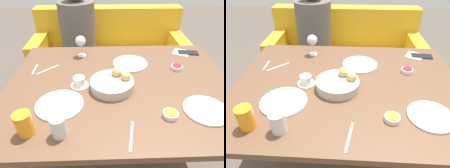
# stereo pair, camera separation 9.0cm
# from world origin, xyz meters

# --- Properties ---
(ground_plane) EXTENTS (10.00, 10.00, 0.00)m
(ground_plane) POSITION_xyz_m (0.00, 0.00, 0.00)
(ground_plane) COLOR #564C44
(dining_table) EXTENTS (1.38, 1.07, 0.76)m
(dining_table) POSITION_xyz_m (0.00, 0.00, 0.68)
(dining_table) COLOR brown
(dining_table) RESTS_ON ground_plane
(couch) EXTENTS (1.71, 0.70, 0.87)m
(couch) POSITION_xyz_m (-0.05, 1.22, 0.31)
(couch) COLOR gold
(couch) RESTS_ON ground_plane
(seated_person) EXTENTS (0.37, 0.48, 1.23)m
(seated_person) POSITION_xyz_m (-0.38, 1.07, 0.52)
(seated_person) COLOR #23232D
(seated_person) RESTS_ON ground_plane
(bread_basket) EXTENTS (0.25, 0.25, 0.10)m
(bread_basket) POSITION_xyz_m (-0.05, -0.05, 0.80)
(bread_basket) COLOR #B2ADA3
(bread_basket) RESTS_ON dining_table
(plate_near_left) EXTENTS (0.25, 0.25, 0.01)m
(plate_near_left) POSITION_xyz_m (-0.34, -0.20, 0.77)
(plate_near_left) COLOR white
(plate_near_left) RESTS_ON dining_table
(plate_near_right) EXTENTS (0.23, 0.23, 0.01)m
(plate_near_right) POSITION_xyz_m (0.41, -0.27, 0.77)
(plate_near_right) COLOR white
(plate_near_right) RESTS_ON dining_table
(plate_far_center) EXTENTS (0.24, 0.24, 0.01)m
(plate_far_center) POSITION_xyz_m (0.08, 0.23, 0.77)
(plate_far_center) COLOR white
(plate_far_center) RESTS_ON dining_table
(juice_glass) EXTENTS (0.08, 0.08, 0.11)m
(juice_glass) POSITION_xyz_m (-0.45, -0.39, 0.82)
(juice_glass) COLOR orange
(juice_glass) RESTS_ON dining_table
(water_tumbler) EXTENTS (0.07, 0.07, 0.10)m
(water_tumbler) POSITION_xyz_m (-0.30, -0.40, 0.81)
(water_tumbler) COLOR silver
(water_tumbler) RESTS_ON dining_table
(wine_glass) EXTENTS (0.08, 0.08, 0.16)m
(wine_glass) POSITION_xyz_m (-0.27, 0.37, 0.88)
(wine_glass) COLOR silver
(wine_glass) RESTS_ON dining_table
(coffee_cup) EXTENTS (0.11, 0.11, 0.06)m
(coffee_cup) POSITION_xyz_m (-0.25, -0.03, 0.79)
(coffee_cup) COLOR white
(coffee_cup) RESTS_ON dining_table
(jam_bowl_berry) EXTENTS (0.07, 0.07, 0.03)m
(jam_bowl_berry) POSITION_xyz_m (0.39, 0.15, 0.78)
(jam_bowl_berry) COLOR white
(jam_bowl_berry) RESTS_ON dining_table
(jam_bowl_honey) EXTENTS (0.07, 0.07, 0.03)m
(jam_bowl_honey) POSITION_xyz_m (0.22, -0.30, 0.78)
(jam_bowl_honey) COLOR white
(jam_bowl_honey) RESTS_ON dining_table
(fork_silver) EXTENTS (0.04, 0.17, 0.00)m
(fork_silver) POSITION_xyz_m (0.01, -0.42, 0.77)
(fork_silver) COLOR #B7B7BC
(fork_silver) RESTS_ON dining_table
(knife_silver) EXTENTS (0.13, 0.13, 0.00)m
(knife_silver) POSITION_xyz_m (-0.48, 0.17, 0.77)
(knife_silver) COLOR #B7B7BC
(knife_silver) RESTS_ON dining_table
(spoon_coffee) EXTENTS (0.01, 0.13, 0.00)m
(spoon_coffee) POSITION_xyz_m (-0.57, 0.18, 0.77)
(spoon_coffee) COLOR #B7B7BC
(spoon_coffee) RESTS_ON dining_table
(napkin) EXTENTS (0.16, 0.16, 0.00)m
(napkin) POSITION_xyz_m (0.50, 0.40, 0.77)
(napkin) COLOR silver
(napkin) RESTS_ON dining_table
(cell_phone) EXTENTS (0.16, 0.09, 0.01)m
(cell_phone) POSITION_xyz_m (0.55, 0.39, 0.77)
(cell_phone) COLOR black
(cell_phone) RESTS_ON dining_table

